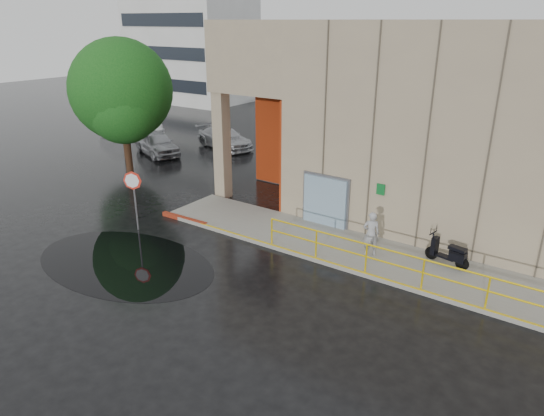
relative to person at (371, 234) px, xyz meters
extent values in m
plane|color=black|center=(-2.89, -4.41, -0.96)|extent=(120.00, 120.00, 0.00)
cube|color=gray|center=(1.11, 0.09, -0.89)|extent=(20.00, 3.00, 0.15)
cube|color=gray|center=(3.11, 6.59, 3.04)|extent=(16.00, 10.00, 8.00)
cube|color=gray|center=(-6.89, 6.59, 5.54)|extent=(4.00, 10.00, 3.00)
cube|color=gray|center=(-8.49, 1.99, 1.54)|extent=(0.60, 0.60, 5.00)
cube|color=#9B280E|center=(-6.89, 5.09, 1.54)|extent=(3.80, 0.15, 4.90)
cube|color=#9B280E|center=(-4.94, 3.34, 1.54)|extent=(0.10, 3.50, 4.90)
cube|color=#89A9BC|center=(-2.69, 1.47, 0.19)|extent=(1.90, 0.10, 2.00)
cube|color=slate|center=(-2.69, 1.55, 0.19)|extent=(2.10, 0.06, 2.20)
cube|color=#0D5C23|center=(-0.39, 1.53, 1.14)|extent=(0.32, 0.04, 0.42)
cylinder|color=yellow|center=(1.36, -1.26, 0.19)|extent=(9.50, 0.06, 0.06)
cylinder|color=yellow|center=(1.36, -1.26, -0.26)|extent=(9.50, 0.06, 0.06)
cube|color=beige|center=(-30.89, 23.59, 6.54)|extent=(12.00, 8.00, 15.00)
imported|color=#9B9CA0|center=(0.00, 0.00, 0.00)|extent=(0.71, 0.64, 1.63)
cylinder|color=black|center=(1.91, 0.91, -0.59)|extent=(0.46, 0.18, 0.45)
cylinder|color=black|center=(3.02, 0.69, -0.59)|extent=(0.46, 0.18, 0.45)
cylinder|color=slate|center=(-8.79, -3.05, 0.12)|extent=(0.07, 0.07, 2.16)
cylinder|color=red|center=(-8.79, -3.08, 1.15)|extent=(0.69, 0.37, 0.75)
cylinder|color=white|center=(-8.79, -3.10, 1.15)|extent=(0.53, 0.27, 0.59)
cube|color=maroon|center=(-7.89, -1.31, -0.87)|extent=(2.40, 0.26, 0.18)
cube|color=black|center=(-6.94, -5.25, -0.96)|extent=(7.42, 4.81, 0.01)
imported|color=#9C9EA3|center=(-17.06, 5.63, -0.23)|extent=(4.66, 3.22, 1.47)
imported|color=silver|center=(-22.76, 8.29, -0.16)|extent=(5.08, 2.42, 1.61)
imported|color=#A3A5AA|center=(-14.64, 9.37, -0.29)|extent=(4.98, 3.04, 1.35)
cylinder|color=black|center=(-14.39, 1.26, 0.62)|extent=(0.36, 0.36, 3.17)
sphere|color=#1C581D|center=(-14.39, 1.26, 3.74)|extent=(5.12, 5.12, 5.12)
sphere|color=#1C581D|center=(-13.79, 0.78, 2.98)|extent=(3.58, 3.58, 3.58)
cylinder|color=black|center=(-17.96, 3.97, 0.38)|extent=(0.36, 0.36, 2.68)
sphere|color=#1A4A12|center=(-17.96, 3.97, 2.97)|extent=(4.17, 4.17, 4.17)
sphere|color=#1A4A12|center=(-17.36, 3.65, 2.34)|extent=(2.92, 2.92, 2.92)
camera|label=1|loc=(6.05, -14.77, 7.02)|focal=32.00mm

